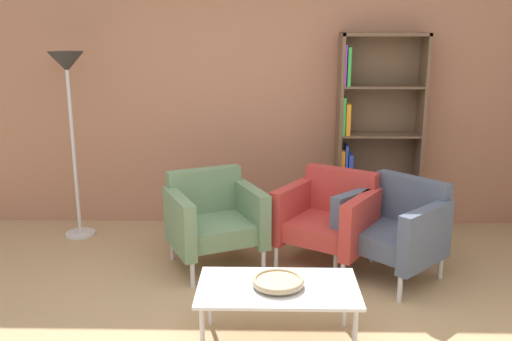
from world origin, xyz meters
TOP-DOWN VIEW (x-y plane):
  - brick_back_panel at (0.00, 2.46)m, footprint 6.40×0.12m
  - bookshelf_tall at (1.20, 2.26)m, footprint 0.80×0.30m
  - coffee_table_low at (0.25, 0.10)m, footprint 1.00×0.56m
  - decorative_bowl at (0.25, 0.10)m, footprint 0.32×0.32m
  - armchair_near_window at (-0.27, 1.34)m, footprint 0.91×0.88m
  - armchair_spare_guest at (0.70, 1.37)m, footprint 0.94×0.92m
  - armchair_by_bookshelf at (1.20, 1.15)m, footprint 0.95×0.95m
  - floor_lamp_torchiere at (-1.62, 1.99)m, footprint 0.32×0.32m

SIDE VIEW (x-z plane):
  - coffee_table_low at x=0.25m, z-range 0.17..0.57m
  - armchair_near_window at x=-0.27m, z-range 0.02..0.80m
  - armchair_spare_guest at x=0.70m, z-range 0.02..0.80m
  - armchair_by_bookshelf at x=1.20m, z-range 0.02..0.80m
  - decorative_bowl at x=0.25m, z-range 0.41..0.46m
  - bookshelf_tall at x=1.20m, z-range -0.02..1.88m
  - floor_lamp_torchiere at x=-1.62m, z-range 0.58..2.32m
  - brick_back_panel at x=0.00m, z-range 0.00..2.90m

